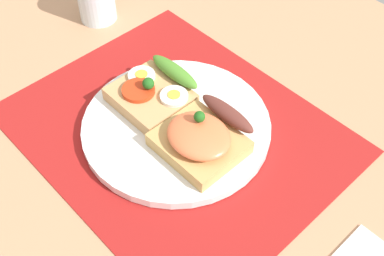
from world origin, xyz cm
name	(u,v)px	position (x,y,z in cm)	size (l,w,h in cm)	color
ground_plane	(177,138)	(0.00, 0.00, -1.60)	(120.00, 90.00, 3.20)	tan
placemat	(177,130)	(0.00, 0.00, 0.15)	(41.76, 33.86, 0.30)	maroon
plate	(176,126)	(0.00, 0.00, 0.92)	(24.74, 24.74, 1.25)	white
sandwich_egg_tomato	(152,93)	(-5.16, 0.40, 3.01)	(9.89, 10.17, 4.21)	tan
sandwich_salmon	(202,137)	(5.18, -0.36, 3.44)	(10.14, 10.38, 5.33)	tan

